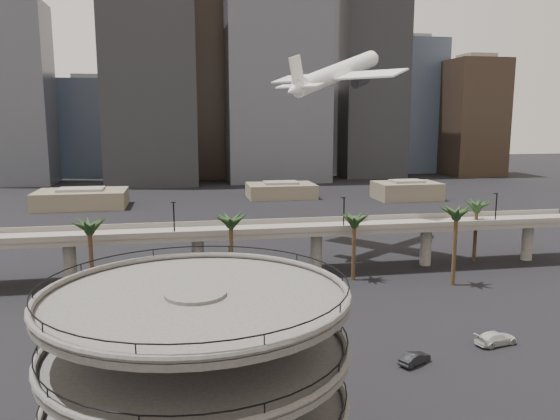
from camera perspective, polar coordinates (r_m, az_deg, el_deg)
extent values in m
cylinder|color=#494744|center=(42.95, -8.53, -19.04)|extent=(4.40, 4.40, 16.50)
cylinder|color=#494744|center=(43.06, -8.53, -19.30)|extent=(22.00, 22.00, 0.45)
torus|color=#494744|center=(42.84, -8.54, -18.74)|extent=(22.20, 22.20, 0.50)
torus|color=black|center=(42.46, -8.57, -17.79)|extent=(21.80, 21.80, 0.10)
cylinder|color=#494744|center=(41.28, -8.67, -14.43)|extent=(22.00, 22.00, 0.45)
torus|color=#494744|center=(41.09, -8.69, -13.83)|extent=(22.20, 22.20, 0.50)
torus|color=black|center=(40.78, -8.72, -12.80)|extent=(21.80, 21.80, 0.10)
cylinder|color=#494744|center=(39.83, -8.82, -9.17)|extent=(22.00, 22.00, 0.45)
torus|color=#494744|center=(39.68, -8.83, -8.52)|extent=(22.20, 22.20, 0.50)
torus|color=black|center=(39.44, -8.86, -7.41)|extent=(21.80, 21.80, 0.10)
cube|color=#68635D|center=(99.84, -2.30, -2.24)|extent=(130.00, 9.00, 0.90)
cube|color=#68635D|center=(95.30, -1.91, -2.25)|extent=(130.00, 0.30, 1.00)
cube|color=#68635D|center=(104.03, -2.65, -1.25)|extent=(130.00, 0.30, 1.00)
cylinder|color=#68635D|center=(101.65, -21.10, -5.10)|extent=(2.20, 2.20, 8.00)
cylinder|color=#68635D|center=(99.87, -8.56, -4.81)|extent=(2.20, 2.20, 8.00)
cylinder|color=#68635D|center=(102.88, 3.81, -4.29)|extent=(2.20, 2.20, 8.00)
cylinder|color=#68635D|center=(110.28, 14.98, -3.65)|extent=(2.20, 2.20, 8.00)
cylinder|color=#68635D|center=(121.28, 24.43, -3.00)|extent=(2.20, 2.20, 8.00)
cylinder|color=black|center=(94.27, -11.02, -0.95)|extent=(0.24, 0.24, 6.00)
cylinder|color=black|center=(98.59, 6.69, -0.38)|extent=(0.24, 0.24, 6.00)
cylinder|color=black|center=(111.14, 21.64, 0.14)|extent=(0.24, 0.24, 6.00)
cylinder|color=#4C3820|center=(88.96, -5.11, -5.02)|extent=(0.70, 0.70, 12.15)
ellipsoid|color=#1B3216|center=(87.55, -5.17, -0.92)|extent=(4.40, 4.40, 2.00)
cylinder|color=#4C3820|center=(97.35, 7.70, -4.20)|extent=(0.70, 0.70, 10.80)
ellipsoid|color=#1B3216|center=(96.13, 7.78, -0.84)|extent=(4.40, 4.40, 2.00)
cylinder|color=#4C3820|center=(98.01, 17.77, -3.94)|extent=(0.70, 0.70, 12.60)
ellipsoid|color=#1B3216|center=(96.71, 17.97, -0.08)|extent=(4.40, 4.40, 2.00)
cylinder|color=#4C3820|center=(115.85, 19.73, -2.34)|extent=(0.70, 0.70, 11.25)
ellipsoid|color=#1B3216|center=(114.81, 19.90, 0.60)|extent=(4.40, 4.40, 2.00)
cylinder|color=#4C3820|center=(91.70, -19.10, -5.23)|extent=(0.70, 0.70, 11.70)
ellipsoid|color=#1B3216|center=(90.36, -19.32, -1.39)|extent=(4.40, 4.40, 2.00)
cube|color=brown|center=(186.16, -20.03, 1.09)|extent=(28.00, 18.00, 5.50)
cube|color=#68635D|center=(185.75, -20.08, 2.06)|extent=(14.00, 9.00, 0.80)
cube|color=brown|center=(196.77, 0.09, 2.04)|extent=(24.00, 16.00, 5.00)
cube|color=#68635D|center=(196.41, 0.09, 2.88)|extent=(12.00, 8.00, 0.80)
cube|color=brown|center=(197.91, 13.09, 1.98)|extent=(22.00, 15.00, 6.00)
cube|color=#68635D|center=(197.50, 13.12, 2.96)|extent=(11.00, 7.50, 0.80)
cube|color=#474B54|center=(260.43, -25.69, 10.79)|extent=(26.00, 24.00, 75.94)
cube|color=#3C495D|center=(289.70, -18.86, 8.11)|extent=(30.00, 30.00, 46.74)
cube|color=#68635D|center=(290.30, -19.13, 12.96)|extent=(16.50, 16.50, 2.40)
cube|color=black|center=(243.26, -13.56, 15.29)|extent=(38.00, 30.00, 107.10)
cube|color=black|center=(267.82, -6.61, 12.85)|extent=(28.00, 26.00, 87.63)
cube|color=#474B54|center=(252.36, -0.44, 16.44)|extent=(45.00, 32.00, 116.84)
cube|color=#7E6A57|center=(290.12, 3.27, 8.03)|extent=(24.00, 24.00, 40.89)
cube|color=#68635D|center=(290.33, 3.31, 12.30)|extent=(13.20, 13.20, 2.40)
cube|color=black|center=(273.23, 9.42, 13.23)|extent=(30.00, 28.00, 92.50)
cube|color=#3C495D|center=(301.21, 12.96, 10.46)|extent=(34.00, 30.00, 68.16)
cube|color=#68635D|center=(303.92, 13.22, 17.12)|extent=(18.70, 16.50, 2.40)
cube|color=black|center=(289.93, 19.50, 9.04)|extent=(26.00, 26.00, 56.47)
cube|color=#68635D|center=(291.39, 19.83, 14.83)|extent=(14.30, 14.30, 2.40)
cube|color=#7E6A57|center=(303.56, -4.51, 7.72)|extent=(22.00, 22.00, 37.00)
cube|color=#68635D|center=(303.55, -4.56, 11.44)|extent=(12.10, 12.10, 2.40)
cylinder|color=white|center=(119.84, 6.05, 14.11)|extent=(24.23, 20.99, 11.30)
cone|color=white|center=(133.06, 9.86, 15.44)|extent=(5.75, 5.65, 4.50)
cone|color=white|center=(107.32, 1.38, 12.39)|extent=(5.41, 5.27, 4.11)
cube|color=white|center=(119.11, 5.81, 13.73)|extent=(24.50, 27.65, 2.15)
cube|color=white|center=(108.82, 2.00, 12.85)|extent=(8.37, 9.39, 0.91)
cube|color=white|center=(108.40, 1.75, 14.32)|extent=(3.82, 3.25, 6.28)
cylinder|color=#232328|center=(122.96, 3.82, 13.05)|extent=(4.90, 4.55, 3.13)
cylinder|color=#232328|center=(116.72, 8.39, 13.15)|extent=(4.90, 4.55, 3.13)
imported|color=#AD2A18|center=(59.82, 1.32, -18.04)|extent=(4.75, 3.61, 1.51)
imported|color=black|center=(67.98, 13.89, -14.82)|extent=(4.52, 3.41, 1.43)
imported|color=beige|center=(76.34, 21.62, -12.35)|extent=(6.04, 3.42, 1.65)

